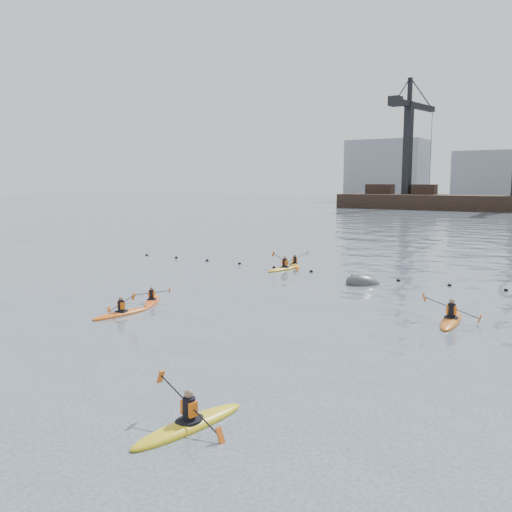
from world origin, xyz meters
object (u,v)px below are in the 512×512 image
(mooring_buoy, at_px, (363,284))
(kayaker_4, at_px, (451,319))
(kayaker_5, at_px, (295,264))
(kayaker_0, at_px, (121,313))
(kayaker_1, at_px, (189,423))
(kayaker_3, at_px, (285,268))
(kayaker_2, at_px, (152,301))

(mooring_buoy, bearing_deg, kayaker_4, -44.21)
(kayaker_5, bearing_deg, kayaker_0, -127.02)
(kayaker_1, xyz_separation_m, kayaker_4, (3.20, 14.02, 0.00))
(kayaker_4, height_order, kayaker_5, kayaker_4)
(kayaker_1, xyz_separation_m, kayaker_3, (-9.73, 22.40, -0.00))
(kayaker_1, relative_size, kayaker_4, 0.96)
(kayaker_4, xyz_separation_m, mooring_buoy, (-6.39, 6.22, -0.11))
(kayaker_4, height_order, mooring_buoy, kayaker_4)
(kayaker_0, height_order, mooring_buoy, kayaker_0)
(kayaker_2, bearing_deg, kayaker_5, 55.76)
(kayaker_3, bearing_deg, kayaker_1, -54.31)
(kayaker_0, height_order, kayaker_5, kayaker_0)
(kayaker_4, bearing_deg, kayaker_1, 72.44)
(kayaker_1, height_order, kayaker_4, kayaker_1)
(kayaker_0, height_order, kayaker_3, kayaker_3)
(kayaker_2, bearing_deg, mooring_buoy, 22.33)
(kayaker_1, distance_m, kayaker_3, 24.42)
(kayaker_3, relative_size, kayaker_4, 0.93)
(kayaker_0, height_order, kayaker_2, kayaker_0)
(kayaker_1, relative_size, kayaker_2, 1.32)
(kayaker_0, bearing_deg, kayaker_1, -27.19)
(kayaker_2, xyz_separation_m, kayaker_4, (13.68, 4.10, 0.03))
(kayaker_4, bearing_deg, kayaker_2, 11.95)
(mooring_buoy, bearing_deg, kayaker_1, -81.03)
(kayaker_0, bearing_deg, mooring_buoy, 71.87)
(kayaker_2, relative_size, mooring_buoy, 1.21)
(kayaker_0, xyz_separation_m, kayaker_1, (9.88, -7.27, 0.01))
(kayaker_1, bearing_deg, mooring_buoy, 109.73)
(kayaker_0, relative_size, kayaker_5, 1.16)
(mooring_buoy, bearing_deg, kayaker_0, -117.28)
(kayaker_3, height_order, kayaker_4, kayaker_3)
(kayaker_5, bearing_deg, kayaker_3, -119.18)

